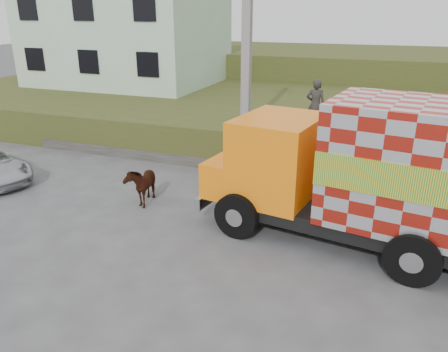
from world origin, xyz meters
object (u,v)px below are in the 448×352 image
at_px(pedestrian, 315,105).
at_px(cow, 142,183).
at_px(cargo_truck, 388,176).
at_px(utility_pole, 246,57).

bearing_deg(pedestrian, cow, 44.43).
bearing_deg(cargo_truck, cow, -173.58).
xyz_separation_m(cargo_truck, cow, (-7.02, 0.34, -1.30)).
xyz_separation_m(cargo_truck, pedestrian, (-2.65, 5.24, 0.50)).
relative_size(cargo_truck, cow, 5.92).
bearing_deg(utility_pole, cargo_truck, -41.53).
xyz_separation_m(utility_pole, pedestrian, (2.37, 0.79, -1.65)).
relative_size(utility_pole, cow, 5.46).
height_order(utility_pole, cargo_truck, utility_pole).
relative_size(cow, pedestrian, 0.79).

